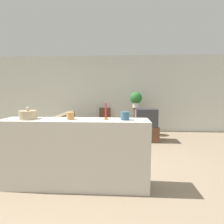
% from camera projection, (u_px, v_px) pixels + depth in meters
% --- Properties ---
extents(ground_plane, '(14.00, 14.00, 0.00)m').
position_uv_depth(ground_plane, '(82.00, 174.00, 3.08)').
color(ground_plane, gray).
extents(wall_back, '(9.00, 0.06, 2.70)m').
position_uv_depth(wall_back, '(102.00, 94.00, 6.32)').
color(wall_back, silver).
rests_on(wall_back, ground_plane).
extents(couch, '(0.91, 2.00, 0.82)m').
position_uv_depth(couch, '(73.00, 134.00, 4.81)').
color(couch, '#847051').
rests_on(couch, ground_plane).
extents(tv_stand, '(0.70, 0.55, 0.43)m').
position_uv_depth(tv_stand, '(146.00, 133.00, 5.16)').
color(tv_stand, brown).
rests_on(tv_stand, ground_plane).
extents(television, '(0.62, 0.52, 0.52)m').
position_uv_depth(television, '(146.00, 117.00, 5.11)').
color(television, '#333338').
rests_on(television, tv_stand).
extents(wooden_chair, '(0.44, 0.44, 0.88)m').
position_uv_depth(wooden_chair, '(105.00, 119.00, 6.03)').
color(wooden_chair, brown).
rests_on(wooden_chair, ground_plane).
extents(plant_stand, '(0.16, 0.16, 0.91)m').
position_uv_depth(plant_stand, '(136.00, 121.00, 5.84)').
color(plant_stand, brown).
rests_on(plant_stand, ground_plane).
extents(potted_plant, '(0.40, 0.40, 0.53)m').
position_uv_depth(potted_plant, '(136.00, 99.00, 5.74)').
color(potted_plant, white).
rests_on(potted_plant, plant_stand).
extents(foreground_counter, '(2.20, 0.44, 1.04)m').
position_uv_depth(foreground_counter, '(75.00, 153.00, 2.65)').
color(foreground_counter, beige).
rests_on(foreground_counter, ground_plane).
extents(decorative_bowl, '(0.25, 0.25, 0.18)m').
position_uv_depth(decorative_bowl, '(28.00, 115.00, 2.62)').
color(decorative_bowl, tan).
rests_on(decorative_bowl, foreground_counter).
extents(candle_jar, '(0.11, 0.11, 0.10)m').
position_uv_depth(candle_jar, '(70.00, 116.00, 2.58)').
color(candle_jar, '#C6844C').
rests_on(candle_jar, foreground_counter).
extents(candlestick, '(0.07, 0.07, 0.25)m').
position_uv_depth(candlestick, '(106.00, 114.00, 2.55)').
color(candlestick, '#B7933D').
rests_on(candlestick, foreground_counter).
extents(coffee_tin, '(0.13, 0.13, 0.12)m').
position_uv_depth(coffee_tin, '(125.00, 116.00, 2.54)').
color(coffee_tin, '#335B75').
rests_on(coffee_tin, foreground_counter).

